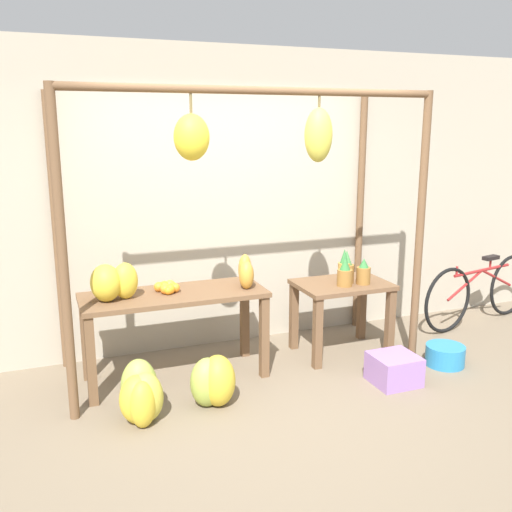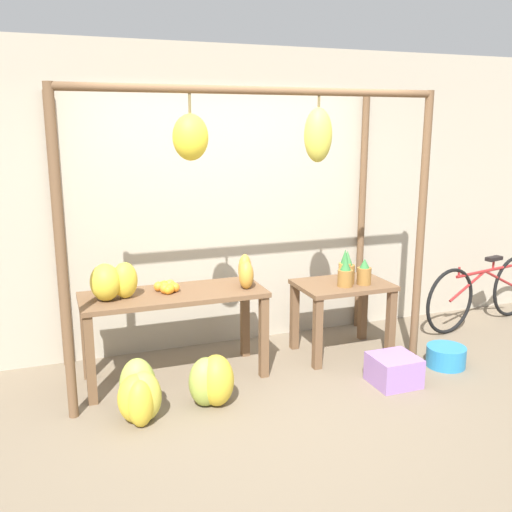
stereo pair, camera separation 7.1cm
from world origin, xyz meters
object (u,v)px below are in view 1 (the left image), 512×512
at_px(banana_pile_ground_right, 213,381).
at_px(blue_bucket, 445,355).
at_px(orange_pile, 168,288).
at_px(parked_bicycle, 480,291).
at_px(banana_pile_ground_left, 141,395).
at_px(papaya_pile, 246,272).
at_px(pineapple_cluster, 349,271).
at_px(banana_pile_on_table, 113,282).
at_px(fruit_crate_white, 394,369).

height_order(banana_pile_ground_right, blue_bucket, banana_pile_ground_right).
xyz_separation_m(orange_pile, blue_bucket, (2.34, -0.62, -0.70)).
bearing_deg(orange_pile, parked_bicycle, 2.56).
distance_m(banana_pile_ground_left, papaya_pile, 1.35).
bearing_deg(blue_bucket, parked_bicycle, 36.02).
bearing_deg(banana_pile_ground_left, parked_bicycle, 11.84).
xyz_separation_m(orange_pile, pineapple_cluster, (1.65, -0.09, 0.01)).
distance_m(banana_pile_on_table, fruit_crate_white, 2.39).
xyz_separation_m(banana_pile_on_table, orange_pile, (0.44, 0.05, -0.11)).
relative_size(fruit_crate_white, papaya_pile, 1.23).
bearing_deg(banana_pile_on_table, banana_pile_ground_left, -81.89).
xyz_separation_m(orange_pile, papaya_pile, (0.66, -0.07, 0.09)).
relative_size(orange_pile, papaya_pile, 0.69).
bearing_deg(papaya_pile, pineapple_cluster, -1.11).
bearing_deg(parked_bicycle, pineapple_cluster, -172.19).
distance_m(banana_pile_on_table, blue_bucket, 2.96).
height_order(parked_bicycle, papaya_pile, papaya_pile).
xyz_separation_m(pineapple_cluster, parked_bicycle, (1.77, 0.24, -0.44)).
relative_size(banana_pile_ground_right, fruit_crate_white, 1.13).
relative_size(banana_pile_on_table, pineapple_cluster, 1.28).
height_order(banana_pile_on_table, banana_pile_ground_left, banana_pile_on_table).
height_order(banana_pile_on_table, papaya_pile, banana_pile_on_table).
distance_m(orange_pile, parked_bicycle, 3.44).
distance_m(fruit_crate_white, parked_bicycle, 1.96).
height_order(fruit_crate_white, parked_bicycle, parked_bicycle).
xyz_separation_m(fruit_crate_white, papaya_pile, (-1.05, 0.70, 0.76)).
bearing_deg(papaya_pile, banana_pile_ground_left, -150.74).
distance_m(banana_pile_ground_right, fruit_crate_white, 1.52).
xyz_separation_m(banana_pile_on_table, blue_bucket, (2.78, -0.57, -0.81)).
xyz_separation_m(parked_bicycle, papaya_pile, (-2.76, -0.22, 0.52)).
bearing_deg(fruit_crate_white, banana_pile_ground_left, 176.31).
relative_size(orange_pile, fruit_crate_white, 0.56).
distance_m(parked_bicycle, papaya_pile, 2.81).
height_order(banana_pile_on_table, banana_pile_ground_right, banana_pile_on_table).
relative_size(banana_pile_ground_right, papaya_pile, 1.40).
xyz_separation_m(fruit_crate_white, parked_bicycle, (1.71, 0.92, 0.24)).
distance_m(pineapple_cluster, banana_pile_ground_left, 2.16).
distance_m(fruit_crate_white, papaya_pile, 1.47).
distance_m(banana_pile_ground_right, blue_bucket, 2.15).
height_order(orange_pile, parked_bicycle, orange_pile).
bearing_deg(fruit_crate_white, parked_bicycle, 28.41).
height_order(banana_pile_on_table, orange_pile, banana_pile_on_table).
distance_m(banana_pile_on_table, banana_pile_ground_right, 1.10).
bearing_deg(banana_pile_ground_right, pineapple_cluster, 19.54).
distance_m(pineapple_cluster, papaya_pile, 0.99).
bearing_deg(orange_pile, banana_pile_ground_right, -72.08).
bearing_deg(banana_pile_on_table, pineapple_cluster, -1.06).
height_order(orange_pile, papaya_pile, papaya_pile).
bearing_deg(banana_pile_ground_left, banana_pile_ground_right, 3.43).
xyz_separation_m(orange_pile, banana_pile_ground_left, (-0.36, -0.64, -0.60)).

